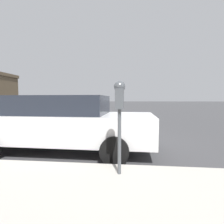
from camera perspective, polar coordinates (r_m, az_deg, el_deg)
name	(u,v)px	position (r m, az deg, el deg)	size (l,w,h in m)	color
ground_plane	(97,143)	(5.83, -4.76, -10.09)	(220.00, 220.00, 0.00)	#424244
parking_meter	(120,103)	(2.92, 2.47, 2.88)	(0.21, 0.19, 1.58)	#4C5156
car_white	(62,122)	(5.02, -16.00, -3.11)	(2.12, 4.91, 1.53)	silver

